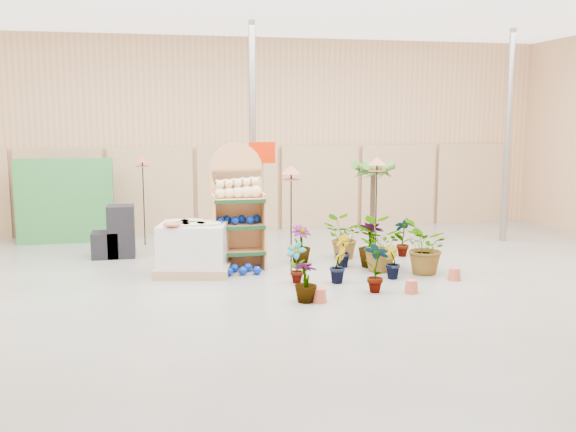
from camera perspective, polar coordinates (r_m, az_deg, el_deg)
name	(u,v)px	position (r m, az deg, el deg)	size (l,w,h in m)	color
room	(277,146)	(10.13, -1.00, 6.25)	(15.20, 12.10, 4.70)	slate
display_shelf	(237,211)	(11.43, -4.53, 0.45)	(0.93, 0.59, 2.22)	tan
teddy_bears	(240,190)	(11.28, -4.31, 2.34)	(0.82, 0.23, 0.36)	beige
gazing_balls_shelf	(238,220)	(11.33, -4.44, -0.35)	(0.81, 0.28, 0.15)	#04218F
gazing_balls_floor	(242,270)	(11.05, -4.09, -4.78)	(0.63, 0.39, 0.15)	#04218F
pallet_stack	(193,249)	(11.10, -8.42, -2.88)	(1.41, 1.26, 0.91)	#A2805A
charcoal_planters	(116,236)	(12.71, -15.05, -1.71)	(0.80, 0.50, 1.00)	black
trellis_stock	(65,201)	(14.48, -19.19, 1.28)	(2.00, 0.30, 1.80)	#2D7735
offer_sign	(262,175)	(12.23, -2.31, 3.64)	(0.50, 0.08, 2.20)	gray
bird_table_front	(291,173)	(10.77, 0.28, 3.80)	(0.34, 0.34, 1.86)	black
bird_table_right	(377,165)	(11.40, 7.91, 4.52)	(0.34, 0.34, 1.97)	black
bird_table_back	(142,161)	(13.63, -12.82, 4.75)	(0.34, 0.34, 1.90)	black
palm	(373,169)	(12.84, 7.59, 4.14)	(0.70, 0.70, 1.91)	#3A2A1B
potted_plant_0	(296,263)	(10.37, 0.72, -4.16)	(0.36, 0.24, 0.67)	#376321
potted_plant_1	(338,265)	(10.44, 4.45, -4.38)	(0.32, 0.26, 0.58)	#376321
potted_plant_2	(378,245)	(11.27, 7.97, -2.56)	(0.83, 0.72, 0.92)	#376321
potted_plant_3	(371,244)	(11.57, 7.41, -2.48)	(0.47, 0.47, 0.83)	#376321
potted_plant_4	(403,236)	(12.56, 10.22, -1.80)	(0.41, 0.28, 0.78)	#376321
potted_plant_5	(342,251)	(11.55, 4.84, -3.11)	(0.32, 0.26, 0.58)	#376321
potted_plant_6	(342,237)	(12.23, 4.84, -1.89)	(0.73, 0.63, 0.81)	#376321
potted_plant_7	(306,281)	(9.33, 1.59, -5.84)	(0.34, 0.34, 0.61)	#376321
potted_plant_8	(376,267)	(9.90, 7.86, -4.51)	(0.42, 0.28, 0.80)	#376321
potted_plant_9	(391,262)	(10.82, 9.18, -4.08)	(0.30, 0.24, 0.55)	#376321
potted_plant_10	(426,247)	(11.17, 12.19, -2.72)	(0.85, 0.74, 0.95)	#376321
potted_plant_11	(300,244)	(11.83, 1.12, -2.53)	(0.38, 0.38, 0.69)	#376321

